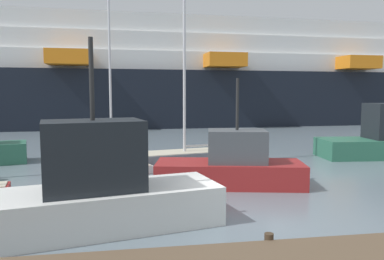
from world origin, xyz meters
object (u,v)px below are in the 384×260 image
object	(u,v)px
sailboat_2	(193,154)
cruise_ship	(76,77)
channel_buoy_1	(94,200)
fishing_boat_0	(231,166)
fishing_boat_1	(102,189)
sailboat_1	(105,168)

from	to	relation	value
sailboat_2	cruise_ship	bearing A→B (deg)	-82.55
channel_buoy_1	cruise_ship	distance (m)	41.86
fishing_boat_0	fishing_boat_1	distance (m)	7.53
sailboat_2	channel_buoy_1	distance (m)	9.90
fishing_boat_0	cruise_ship	bearing A→B (deg)	119.78
fishing_boat_0	channel_buoy_1	bearing A→B (deg)	-146.77
fishing_boat_0	channel_buoy_1	world-z (taller)	fishing_boat_0
fishing_boat_0	fishing_boat_1	world-z (taller)	fishing_boat_1
sailboat_2	channel_buoy_1	bearing A→B (deg)	45.08
fishing_boat_0	fishing_boat_1	size ratio (longest dim) A/B	0.93
fishing_boat_1	channel_buoy_1	bearing A→B (deg)	-89.45
fishing_boat_0	channel_buoy_1	distance (m)	6.78
sailboat_1	cruise_ship	distance (m)	36.44
sailboat_1	channel_buoy_1	size ratio (longest dim) A/B	7.42
fishing_boat_1	channel_buoy_1	size ratio (longest dim) A/B	5.95
fishing_boat_0	channel_buoy_1	xyz separation A→B (m)	(-6.27, -2.50, -0.71)
sailboat_2	fishing_boat_1	size ratio (longest dim) A/B	1.63
fishing_boat_1	sailboat_2	bearing A→B (deg)	-126.25
sailboat_2	fishing_boat_0	bearing A→B (deg)	86.85
fishing_boat_1	channel_buoy_1	distance (m)	2.64
fishing_boat_1	channel_buoy_1	world-z (taller)	fishing_boat_1
channel_buoy_1	fishing_boat_1	bearing A→B (deg)	-77.26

